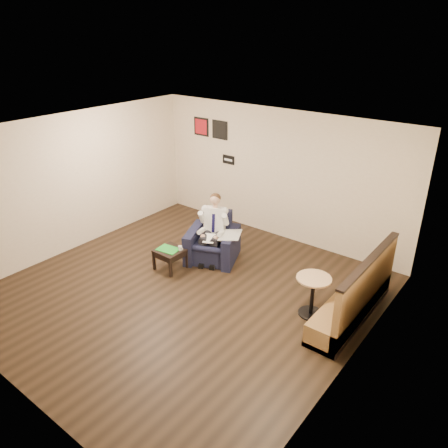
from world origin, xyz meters
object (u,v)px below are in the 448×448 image
Objects in this scene: green_folder at (168,249)px; banquette at (353,287)px; coffee_mug at (180,248)px; smartphone at (177,247)px; cafe_table at (312,296)px; seated_man at (211,233)px; armchair at (212,238)px; side_table at (170,259)px.

banquette is (3.39, 0.69, 0.15)m from green_folder.
banquette reaches higher than coffee_mug.
coffee_mug is at bearing -7.10° from smartphone.
seated_man is at bearing 171.83° from cafe_table.
coffee_mug is at bearing 32.61° from green_folder.
smartphone is 2.80m from cafe_table.
seated_man is at bearing 64.95° from coffee_mug.
smartphone is (-0.12, 0.04, -0.04)m from coffee_mug.
seated_man is at bearing 56.59° from green_folder.
armchair is 0.74m from smartphone.
smartphone is at bearing -170.92° from banquette.
coffee_mug is (-0.23, -0.69, -0.00)m from armchair.
side_table is (-0.44, -0.69, -0.42)m from seated_man.
seated_man is 0.70m from smartphone.
side_table is 5.79× the size of coffee_mug.
banquette is at bearing 10.08° from coffee_mug.
banquette is at bearing 11.55° from green_folder.
green_folder is at bearing -147.39° from coffee_mug.
green_folder is 3.46m from banquette.
seated_man is 1.81× the size of cafe_table.
armchair is 0.21m from seated_man.
green_folder is at bearing -168.45° from banquette.
side_table is at bearing -139.51° from armchair.
coffee_mug reaches higher than side_table.
seated_man is 9.84× the size of smartphone.
green_folder is (-0.47, -0.71, -0.21)m from seated_man.
side_table is 3.45m from banquette.
side_table is 0.32m from coffee_mug.
banquette reaches higher than smartphone.
banquette is at bearing -23.75° from seated_man.
cafe_table is (2.44, -0.45, -0.11)m from armchair.
coffee_mug is 2.68m from cafe_table.
seated_man reaches higher than green_folder.
side_table is 0.23× the size of banquette.
side_table is 0.72× the size of cafe_table.
green_folder is at bearing -147.39° from side_table.
banquette reaches higher than armchair.
armchair reaches higher than green_folder.
coffee_mug is 3.24m from banquette.
seated_man is at bearing 57.52° from side_table.
armchair is 1.89× the size of side_table.
side_table is 1.22× the size of green_folder.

